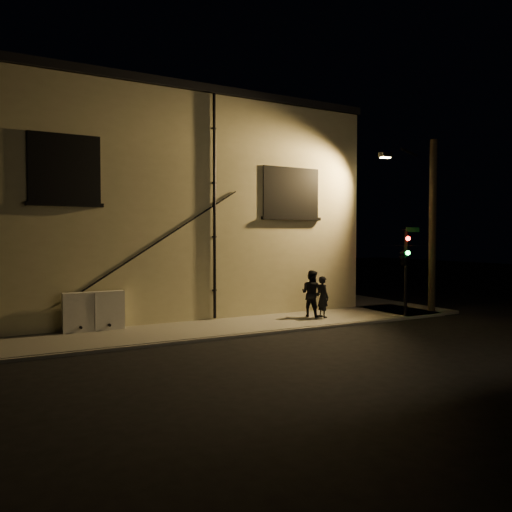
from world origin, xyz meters
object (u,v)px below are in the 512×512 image
utility_cabinet (94,311)px  streetlamp_pole (430,222)px  pedestrian_a (323,297)px  pedestrian_b (312,293)px  traffic_signal (404,256)px

utility_cabinet → streetlamp_pole: streetlamp_pole is taller
pedestrian_a → pedestrian_b: pedestrian_b is taller
pedestrian_a → pedestrian_b: 0.49m
pedestrian_a → traffic_signal: size_ratio=0.46×
utility_cabinet → pedestrian_a: (8.20, -1.39, 0.15)m
pedestrian_b → traffic_signal: bearing=-139.0°
utility_cabinet → pedestrian_a: 8.31m
pedestrian_a → traffic_signal: (3.06, -1.13, 1.53)m
pedestrian_b → traffic_signal: (3.30, -1.54, 1.43)m
utility_cabinet → pedestrian_b: bearing=-7.0°
streetlamp_pole → pedestrian_a: bearing=171.7°
pedestrian_b → streetlamp_pole: 5.95m
utility_cabinet → streetlamp_pole: bearing=-9.1°
pedestrian_a → streetlamp_pole: 5.73m
pedestrian_a → utility_cabinet: bearing=80.8°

